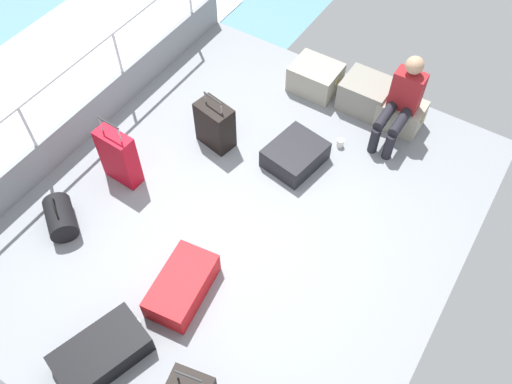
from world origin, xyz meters
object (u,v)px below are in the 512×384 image
at_px(cargo_crate_1, 366,94).
at_px(suitcase_4, 295,155).
at_px(suitcase_3, 182,286).
at_px(suitcase_0, 119,157).
at_px(suitcase_5, 215,125).
at_px(suitcase_2, 101,353).
at_px(passenger_seated, 402,100).
at_px(duffel_bag, 60,217).
at_px(cargo_crate_2, 401,114).
at_px(cargo_crate_0, 315,77).
at_px(paper_cup, 340,143).

distance_m(cargo_crate_1, suitcase_4, 1.28).
height_order(cargo_crate_1, suitcase_3, cargo_crate_1).
bearing_deg(suitcase_3, suitcase_0, 151.10).
height_order(cargo_crate_1, suitcase_5, suitcase_5).
relative_size(suitcase_2, suitcase_5, 1.28).
distance_m(passenger_seated, suitcase_5, 2.11).
relative_size(cargo_crate_1, duffel_bag, 1.13).
bearing_deg(suitcase_2, suitcase_0, 125.70).
xyz_separation_m(suitcase_0, suitcase_4, (1.50, 1.21, -0.22)).
relative_size(passenger_seated, duffel_bag, 1.95).
relative_size(cargo_crate_2, duffel_bag, 1.02).
bearing_deg(cargo_crate_0, passenger_seated, -9.45).
bearing_deg(cargo_crate_1, duffel_bag, -119.63).
bearing_deg(suitcase_2, suitcase_4, 84.26).
xyz_separation_m(cargo_crate_2, suitcase_5, (-1.69, -1.41, 0.11)).
height_order(suitcase_3, suitcase_5, suitcase_5).
relative_size(suitcase_0, duffel_bag, 1.62).
xyz_separation_m(cargo_crate_0, suitcase_4, (0.40, -1.20, -0.05)).
bearing_deg(cargo_crate_1, cargo_crate_2, -6.99).
height_order(suitcase_2, suitcase_4, suitcase_4).
relative_size(cargo_crate_1, suitcase_4, 0.85).
distance_m(cargo_crate_0, suitcase_5, 1.53).
height_order(passenger_seated, suitcase_2, passenger_seated).
bearing_deg(cargo_crate_1, paper_cup, -85.81).
relative_size(cargo_crate_2, suitcase_3, 0.67).
distance_m(cargo_crate_0, duffel_bag, 3.47).
xyz_separation_m(suitcase_0, duffel_bag, (-0.11, -0.84, -0.19)).
distance_m(cargo_crate_1, cargo_crate_2, 0.49).
bearing_deg(suitcase_4, passenger_seated, 52.92).
distance_m(cargo_crate_2, passenger_seated, 0.41).
xyz_separation_m(cargo_crate_2, suitcase_0, (-2.26, -2.40, 0.17)).
distance_m(passenger_seated, suitcase_3, 3.15).
relative_size(suitcase_0, suitcase_3, 1.07).
height_order(cargo_crate_0, suitcase_2, cargo_crate_0).
bearing_deg(duffel_bag, suitcase_5, 69.73).
bearing_deg(cargo_crate_2, cargo_crate_1, 173.01).
height_order(cargo_crate_2, paper_cup, cargo_crate_2).
relative_size(cargo_crate_0, duffel_bag, 1.15).
bearing_deg(suitcase_0, suitcase_5, 60.21).
distance_m(cargo_crate_1, suitcase_0, 3.03).
xyz_separation_m(suitcase_2, suitcase_4, (0.29, 2.89, 0.01)).
bearing_deg(paper_cup, cargo_crate_2, 57.80).
xyz_separation_m(suitcase_0, suitcase_2, (1.20, -1.68, -0.22)).
bearing_deg(suitcase_4, suitcase_3, -92.35).
relative_size(passenger_seated, suitcase_4, 1.47).
bearing_deg(cargo_crate_1, suitcase_5, -129.20).
bearing_deg(suitcase_5, paper_cup, 29.89).
bearing_deg(cargo_crate_0, cargo_crate_2, -0.85).
bearing_deg(suitcase_2, paper_cup, 79.66).
height_order(cargo_crate_1, paper_cup, cargo_crate_1).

